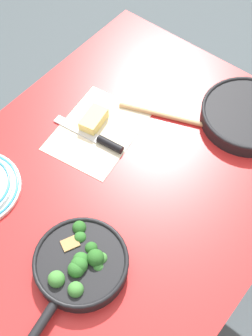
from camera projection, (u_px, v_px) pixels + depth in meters
The scene contains 8 objects.
ground_plane at pixel (126, 267), 1.98m from camera, with size 14.00×14.00×0.00m, color #424C51.
dining_table_red at pixel (126, 187), 1.43m from camera, with size 1.13×0.91×0.74m.
skillet_broccoli at pixel (80, 264), 1.17m from camera, with size 0.38×0.24×0.07m.
skillet_eggs at pixel (248, 115), 1.44m from camera, with size 0.32×0.37×0.05m.
wooden_spoon at pixel (195, 123), 1.45m from camera, with size 0.17×0.38×0.02m.
parchment_sheet at pixel (97, 131), 1.44m from camera, with size 0.33×0.27×0.00m.
grater_knife at pixel (98, 139), 1.41m from camera, with size 0.05×0.25×0.02m.
cheese_block at pixel (94, 120), 1.44m from camera, with size 0.10×0.07×0.04m.
Camera 1 is at (-0.58, -0.46, 1.88)m, focal length 50.00 mm.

